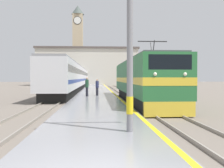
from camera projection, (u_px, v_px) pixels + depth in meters
ground_plane at (96, 94)px, 34.59m from camera, size 200.00×200.00×0.00m
platform at (96, 95)px, 29.60m from camera, size 4.36×140.00×0.33m
rail_track_near at (130, 96)px, 29.83m from camera, size 2.83×140.00×0.16m
rail_track_far at (63, 97)px, 29.37m from camera, size 2.84×140.00×0.16m
locomotive_train at (141, 81)px, 22.39m from camera, size 2.92×17.54×4.69m
passenger_train at (75, 77)px, 45.40m from camera, size 2.92×49.80×4.06m
catenary_mast at (135, 22)px, 8.83m from camera, size 3.04×0.23×7.20m
person_on_platform at (97, 87)px, 26.75m from camera, size 0.34×0.34×1.70m
second_waiting_passenger at (87, 86)px, 25.66m from camera, size 0.34×0.34×1.86m
clock_tower at (78, 43)px, 79.70m from camera, size 3.78×3.78×24.09m
station_building at (88, 67)px, 73.10m from camera, size 27.69×9.45×10.35m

